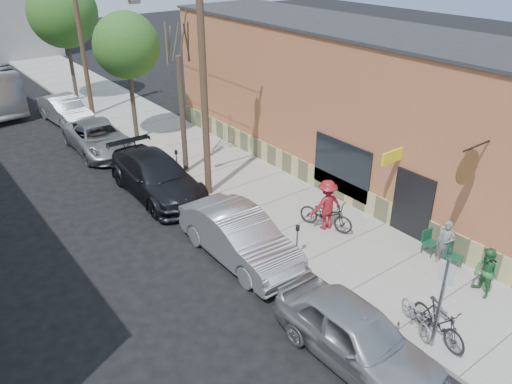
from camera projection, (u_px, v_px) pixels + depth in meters
ground at (251, 291)px, 15.65m from camera, size 120.00×120.00×0.00m
sidewalk at (189, 151)px, 25.68m from camera, size 4.50×58.00×0.15m
cafe_building at (343, 101)px, 22.52m from camera, size 6.60×20.20×6.61m
sign_post at (442, 296)px, 12.60m from camera, size 0.07×0.45×2.80m
parking_meter_near at (297, 236)px, 16.70m from camera, size 0.14×0.14×1.24m
parking_meter_far at (177, 159)px, 22.48m from camera, size 0.14×0.14×1.24m
utility_pole_near at (202, 70)px, 18.89m from camera, size 3.57×0.28×10.00m
utility_pole_far at (79, 27)px, 28.31m from camera, size 1.80×0.28×10.00m
tree_bare at (182, 117)px, 22.07m from camera, size 0.24×0.24×5.32m
tree_leafy_mid at (126, 46)px, 24.73m from camera, size 3.30×3.30×6.60m
tree_leafy_far at (63, 13)px, 30.94m from camera, size 4.26×4.26×7.66m
patio_chair_a at (431, 243)px, 17.04m from camera, size 0.55×0.55×0.88m
patio_chair_b at (454, 257)px, 16.31m from camera, size 0.56×0.56×0.88m
patron_grey at (445, 243)px, 16.38m from camera, size 0.52×0.66×1.60m
patron_green at (486, 273)px, 14.91m from camera, size 0.86×0.96×1.63m
cyclist at (327, 205)px, 18.33m from camera, size 1.39×0.97×1.96m
cyclist_bike at (326, 215)px, 18.52m from camera, size 1.43×2.25×1.12m
parked_bike_a at (439, 322)px, 13.35m from camera, size 0.94×1.99×1.15m
parked_bike_b at (416, 315)px, 13.81m from camera, size 1.21×1.69×0.84m
car_0 at (356, 335)px, 12.79m from camera, size 1.99×4.86×1.65m
car_1 at (239, 237)px, 16.90m from camera, size 1.83×5.22×1.72m
car_2 at (156, 176)px, 21.17m from camera, size 2.52×5.93×1.71m
car_3 at (99, 138)px, 25.46m from camera, size 2.70×5.44×1.48m
car_4 at (65, 110)px, 29.42m from camera, size 2.07×4.87×1.56m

